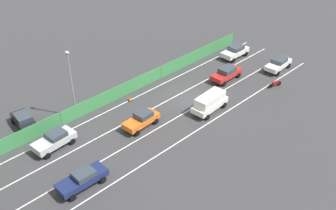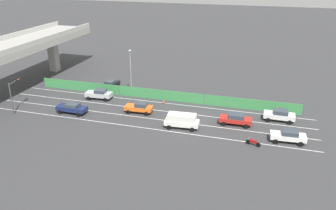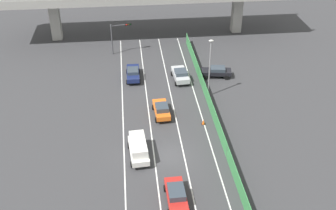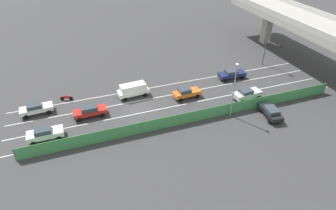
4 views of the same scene
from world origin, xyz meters
name	(u,v)px [view 4 (image 4 of 4)]	position (x,y,z in m)	size (l,w,h in m)	color
ground_plane	(137,107)	(0.00, 0.00, 0.00)	(300.00, 300.00, 0.00)	#38383A
lane_line_left_edge	(167,85)	(-4.83, 6.51, 0.00)	(0.14, 49.02, 0.01)	silver
lane_line_mid_left	(174,94)	(-1.61, 6.51, 0.00)	(0.14, 49.02, 0.01)	silver
lane_line_mid_right	(182,105)	(1.61, 6.51, 0.00)	(0.14, 49.02, 0.01)	silver
lane_line_right_edge	(191,116)	(4.83, 6.51, 0.00)	(0.14, 49.02, 0.01)	silver
elevated_overpass	(327,34)	(0.00, 33.02, 7.21)	(48.26, 8.30, 8.95)	#A09E99
green_fence	(195,116)	(6.09, 6.51, 0.87)	(0.10, 45.12, 1.75)	#3D8E4C
car_van_white	(133,89)	(-3.26, 0.32, 1.19)	(2.32, 4.86, 2.07)	silver
car_taxi_orange	(186,92)	(-0.08, 7.86, 0.90)	(2.11, 4.30, 1.67)	orange
car_sedan_silver	(247,94)	(3.39, 16.44, 0.92)	(2.31, 4.51, 1.68)	#B7BABC
car_hatchback_white	(45,133)	(3.09, -12.68, 0.93)	(2.06, 4.39, 1.70)	silver
car_sedan_white	(36,108)	(-3.31, -13.79, 0.90)	(2.20, 4.52, 1.62)	white
car_sedan_red	(89,111)	(-0.08, -6.76, 0.91)	(2.05, 4.58, 1.65)	red
car_sedan_navy	(232,74)	(-3.20, 17.65, 0.88)	(2.05, 4.70, 1.58)	navy
motorcycle	(66,98)	(-5.57, -9.57, 0.46)	(0.80, 1.89, 0.93)	black
parked_sedan_dark	(271,112)	(8.67, 16.94, 0.86)	(4.46, 2.42, 1.50)	black
traffic_light	(270,49)	(-4.96, 26.20, 3.56)	(3.23, 0.88, 4.98)	#47474C
street_lamp	(234,86)	(6.51, 11.86, 4.82)	(0.60, 0.36, 8.06)	gray
traffic_cone	(184,116)	(4.74, 5.49, 0.30)	(0.47, 0.47, 0.65)	orange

